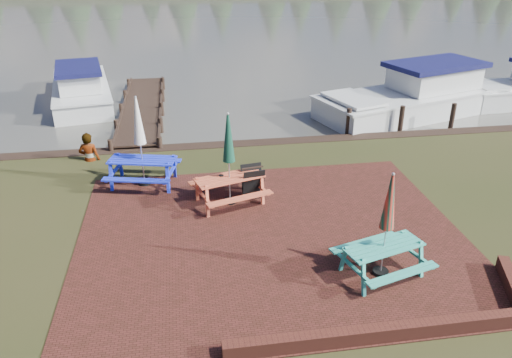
{
  "coord_description": "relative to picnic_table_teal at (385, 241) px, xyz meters",
  "views": [
    {
      "loc": [
        -1.89,
        -8.82,
        6.31
      ],
      "look_at": [
        -0.2,
        2.1,
        1.0
      ],
      "focal_mm": 35.0,
      "sensor_mm": 36.0,
      "label": 1
    }
  ],
  "objects": [
    {
      "name": "picnic_table_red",
      "position": [
        -2.77,
        3.61,
        0.06
      ],
      "size": [
        2.16,
        2.03,
        2.47
      ],
      "rotation": [
        0.0,
        0.0,
        0.3
      ],
      "color": "#CA5334",
      "rests_on": "ground"
    },
    {
      "name": "water",
      "position": [
        -1.98,
        37.78,
        -0.81
      ],
      "size": [
        120.0,
        60.0,
        0.02
      ],
      "primitive_type": "cube",
      "color": "#434039",
      "rests_on": "ground"
    },
    {
      "name": "paving",
      "position": [
        -1.98,
        1.78,
        -0.8
      ],
      "size": [
        9.0,
        7.5,
        0.02
      ],
      "primitive_type": "cube",
      "color": "#361711",
      "rests_on": "ground"
    },
    {
      "name": "picnic_table_blue",
      "position": [
        -5.07,
        5.08,
        0.09
      ],
      "size": [
        2.18,
        2.03,
        2.56
      ],
      "rotation": [
        0.0,
        0.0,
        -0.24
      ],
      "color": "#1D2DDA",
      "rests_on": "ground"
    },
    {
      "name": "picnic_table_teal",
      "position": [
        0.0,
        0.0,
        0.0
      ],
      "size": [
        2.01,
        1.89,
        2.31
      ],
      "rotation": [
        0.0,
        0.0,
        0.29
      ],
      "color": "teal",
      "rests_on": "ground"
    },
    {
      "name": "ground",
      "position": [
        -1.98,
        0.78,
        -0.81
      ],
      "size": [
        120.0,
        120.0,
        0.0
      ],
      "primitive_type": "plane",
      "color": "black",
      "rests_on": "ground"
    },
    {
      "name": "chalkboard",
      "position": [
        -2.15,
        3.74,
        -0.33
      ],
      "size": [
        0.6,
        0.63,
        0.93
      ],
      "rotation": [
        0.0,
        0.0,
        0.16
      ],
      "color": "black",
      "rests_on": "ground"
    },
    {
      "name": "boat_near",
      "position": [
        5.7,
        10.58,
        -0.34
      ],
      "size": [
        8.74,
        5.26,
        2.23
      ],
      "rotation": [
        0.0,
        0.0,
        1.88
      ],
      "color": "beige",
      "rests_on": "ground"
    },
    {
      "name": "person",
      "position": [
        -6.86,
        7.09,
        0.09
      ],
      "size": [
        0.72,
        0.54,
        1.8
      ],
      "primitive_type": "imported",
      "rotation": [
        0.0,
        0.0,
        2.97
      ],
      "color": "gray",
      "rests_on": "ground"
    },
    {
      "name": "boat_jetty",
      "position": [
        -8.18,
        14.21,
        -0.43
      ],
      "size": [
        3.43,
        6.96,
        1.93
      ],
      "rotation": [
        0.0,
        0.0,
        0.18
      ],
      "color": "beige",
      "rests_on": "ground"
    },
    {
      "name": "brick_wall",
      "position": [
        0.16,
        -1.64,
        -0.66
      ],
      "size": [
        6.21,
        1.79,
        0.3
      ],
      "color": "#4C1E16",
      "rests_on": "ground"
    },
    {
      "name": "jetty",
      "position": [
        -5.48,
        12.06,
        -0.69
      ],
      "size": [
        1.76,
        9.08,
        1.0
      ],
      "color": "black",
      "rests_on": "ground"
    }
  ]
}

